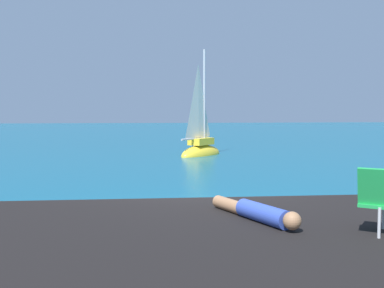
{
  "coord_description": "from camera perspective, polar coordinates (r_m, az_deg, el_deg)",
  "views": [
    {
      "loc": [
        -1.33,
        -9.15,
        2.28
      ],
      "look_at": [
        1.21,
        11.19,
        0.82
      ],
      "focal_mm": 43.19,
      "sensor_mm": 36.0,
      "label": 1
    }
  ],
  "objects": [
    {
      "name": "beach_chair",
      "position": [
        5.78,
        22.34,
        -6.13
      ],
      "size": [
        0.74,
        0.76,
        0.8
      ],
      "rotation": [
        0.0,
        0.0,
        0.95
      ],
      "color": "green",
      "rests_on": "shore_ledge"
    },
    {
      "name": "sailboat_near",
      "position": [
        23.86,
        1.09,
        -0.62
      ],
      "size": [
        2.92,
        3.05,
        5.99
      ],
      "rotation": [
        0.0,
        0.0,
        0.83
      ],
      "color": "yellow",
      "rests_on": "ground"
    },
    {
      "name": "boulder_seaward",
      "position": [
        7.66,
        1.61,
        -13.24
      ],
      "size": [
        1.26,
        1.25,
        0.69
      ],
      "primitive_type": "cube",
      "rotation": [
        -0.19,
        0.03,
        0.61
      ],
      "color": "black",
      "rests_on": "ground"
    },
    {
      "name": "person_sunbather",
      "position": [
        6.18,
        8.04,
        -8.31
      ],
      "size": [
        0.81,
        1.67,
        0.25
      ],
      "rotation": [
        0.0,
        0.0,
        1.95
      ],
      "color": "#334CB2",
      "rests_on": "shore_ledge"
    },
    {
      "name": "boulder_inland",
      "position": [
        8.96,
        17.39,
        -10.86
      ],
      "size": [
        1.02,
        1.23,
        0.69
      ],
      "primitive_type": "cube",
      "rotation": [
        0.0,
        -0.13,
        1.36
      ],
      "color": "black",
      "rests_on": "ground"
    },
    {
      "name": "ground_plane",
      "position": [
        9.52,
        1.14,
        -9.77
      ],
      "size": [
        160.0,
        160.0,
        0.0
      ],
      "primitive_type": "plane",
      "color": "#0F5675"
    },
    {
      "name": "shore_ledge",
      "position": [
        5.85,
        5.64,
        -14.44
      ],
      "size": [
        7.88,
        4.41,
        0.84
      ],
      "primitive_type": "cube",
      "rotation": [
        0.0,
        0.0,
        -0.03
      ],
      "color": "black",
      "rests_on": "ground"
    }
  ]
}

